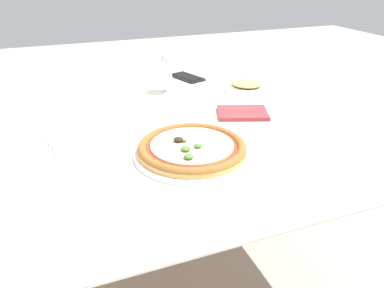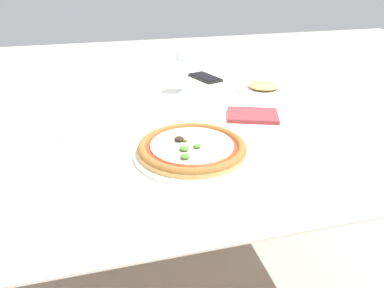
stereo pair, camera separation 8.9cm
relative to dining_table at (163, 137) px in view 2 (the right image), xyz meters
The scene contains 7 objects.
dining_table is the anchor object (origin of this frame).
pizza_plate 0.28m from the dining_table, 84.41° to the right, with size 0.28×0.28×0.04m.
fork 0.31m from the dining_table, 159.30° to the right, with size 0.04×0.17×0.00m.
wine_glass_far_left 0.30m from the dining_table, 58.44° to the left, with size 0.07×0.07×0.15m.
cell_phone 0.43m from the dining_table, 55.32° to the left, with size 0.11×0.16×0.01m.
side_plate 0.43m from the dining_table, 20.53° to the left, with size 0.19×0.19×0.03m.
napkin_folded 0.28m from the dining_table, 15.63° to the right, with size 0.18×0.16×0.01m.
Camera 2 is at (-0.18, -1.04, 1.16)m, focal length 35.00 mm.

